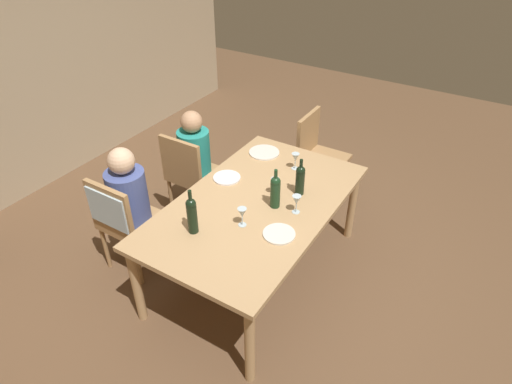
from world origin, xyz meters
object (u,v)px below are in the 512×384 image
Objects in this scene: chair_right_end at (317,151)px; wine_glass_near_left at (295,158)px; dining_table at (256,210)px; person_man_bearded at (132,200)px; chair_far_left at (120,216)px; dinner_plate_host at (279,234)px; wine_glass_centre at (275,183)px; wine_bottle_short_olive at (300,179)px; dinner_plate_guest_left at (264,152)px; wine_glass_far at (297,201)px; person_woman_host at (196,156)px; dinner_plate_guest_right at (227,178)px; chair_far_right at (190,172)px; wine_bottle_tall_green at (275,191)px; wine_bottle_dark_red at (192,214)px; wine_glass_near_right at (242,213)px.

chair_right_end reaches higher than wine_glass_near_left.
dining_table is 1.02m from person_man_bearded.
chair_far_left is 1.33m from dinner_plate_host.
wine_glass_centre is at bearing 35.55° from chair_far_left.
wine_bottle_short_olive is 1.12× the size of dinner_plate_guest_left.
dinner_plate_host is (-0.29, -0.02, -0.10)m from wine_glass_far.
person_woman_host reaches higher than dinner_plate_guest_left.
chair_far_right is at bearing 72.42° from dinner_plate_guest_right.
wine_glass_near_left is 0.39m from dinner_plate_guest_left.
person_man_bearded reaches higher than chair_far_left.
dining_table is 12.70× the size of wine_glass_centre.
wine_glass_centre is at bearing -141.77° from dinner_plate_guest_left.
person_man_bearded is at bearing 135.34° from dinner_plate_guest_right.
wine_bottle_tall_green reaches higher than wine_bottle_short_olive.
person_man_bearded is 3.27× the size of wine_bottle_dark_red.
dinner_plate_guest_right is (-0.29, -0.56, 0.11)m from person_woman_host.
wine_glass_far is at bearing 17.68° from chair_right_end.
person_man_bearded reaches higher than person_woman_host.
wine_bottle_tall_green is 2.19× the size of wine_glass_far.
wine_bottle_tall_green is at bearing -31.45° from wine_bottle_dark_red.
wine_bottle_dark_red is 2.36× the size of wine_glass_near_left.
wine_bottle_dark_red reaches higher than wine_glass_far.
wine_bottle_short_olive is 0.64m from dinner_plate_guest_right.
wine_glass_near_left is at bearing 45.85° from person_man_bearded.
dining_table is 1.65× the size of person_man_bearded.
chair_right_end is at bearing 16.85° from wine_bottle_short_olive.
dinner_plate_guest_left reaches higher than dining_table.
person_woman_host is 1.00m from wine_glass_near_left.
chair_far_right is 1.00× the size of chair_right_end.
chair_far_left is at bearing 91.98° from wine_bottle_dark_red.
chair_far_right is 0.73m from dinner_plate_guest_left.
chair_far_right is 0.62m from dinner_plate_guest_right.
dinner_plate_guest_right is (-1.16, 0.30, 0.22)m from chair_right_end.
person_woman_host is 1.25m from wine_bottle_dark_red.
dinner_plate_guest_left is (1.21, 0.14, -0.15)m from wine_bottle_dark_red.
chair_right_end is 1.36m from wine_bottle_tall_green.
person_man_bearded is at bearing 90.00° from chair_far_left.
person_man_bearded is 5.01× the size of dinner_plate_guest_right.
chair_far_right and chair_right_end have the same top height.
wine_bottle_dark_red reaches higher than dining_table.
dinner_plate_host is at bearing -176.21° from wine_glass_far.
dining_table is 0.34m from wine_glass_near_right.
wine_bottle_tall_green is 1.05× the size of wine_bottle_short_olive.
chair_right_end reaches higher than dining_table.
wine_glass_centre and wine_glass_far have the same top height.
wine_glass_centre is (0.70, -0.27, -0.05)m from wine_bottle_dark_red.
chair_far_left is 6.17× the size of wine_glass_near_left.
chair_right_end reaches higher than wine_glass_far.
wine_glass_near_right is at bearing -157.85° from dinner_plate_guest_left.
chair_far_left is at bearing -90.00° from chair_far_right.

